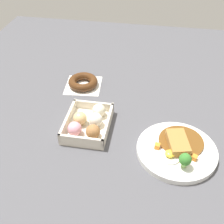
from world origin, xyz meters
name	(u,v)px	position (x,y,z in m)	size (l,w,h in m)	color
ground_plane	(136,116)	(0.00, 0.00, 0.00)	(1.60, 1.60, 0.00)	#4C4C51
curry_plate	(177,150)	(-0.15, -0.14, 0.01)	(0.24, 0.24, 0.07)	white
donut_box	(88,123)	(-0.09, 0.15, 0.02)	(0.19, 0.14, 0.06)	beige
chocolate_ring_donut	(83,82)	(0.15, 0.23, 0.02)	(0.15, 0.15, 0.03)	white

